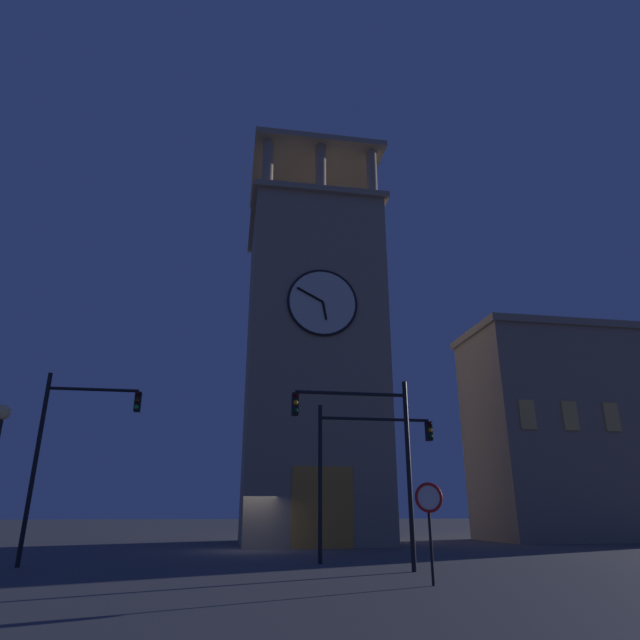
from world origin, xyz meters
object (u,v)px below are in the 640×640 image
object	(u,v)px
traffic_signal_near	(359,454)
traffic_signal_far	(69,437)
adjacent_wing_building	(580,431)
traffic_signal_mid	(371,440)
clocktower	(311,360)
no_horn_sign	(429,505)

from	to	relation	value
traffic_signal_near	traffic_signal_far	distance (m)	10.86
adjacent_wing_building	traffic_signal_mid	bearing A→B (deg)	39.93
adjacent_wing_building	traffic_signal_mid	world-z (taller)	adjacent_wing_building
traffic_signal_mid	clocktower	bearing A→B (deg)	-90.85
traffic_signal_near	no_horn_sign	world-z (taller)	traffic_signal_near
traffic_signal_mid	traffic_signal_far	xyz separation A→B (m)	(10.54, -3.53, 0.32)
clocktower	no_horn_sign	distance (m)	20.81
clocktower	no_horn_sign	bearing A→B (deg)	91.33
clocktower	traffic_signal_mid	bearing A→B (deg)	89.15
clocktower	traffic_signal_near	bearing A→B (deg)	90.29
no_horn_sign	traffic_signal_far	bearing A→B (deg)	-31.37
traffic_signal_mid	no_horn_sign	xyz separation A→B (m)	(-0.66, 3.30, -2.08)
traffic_signal_mid	no_horn_sign	bearing A→B (deg)	101.35
traffic_signal_near	traffic_signal_mid	xyz separation A→B (m)	(0.29, 3.03, 0.18)
traffic_signal_mid	traffic_signal_far	size ratio (longest dim) A/B	0.90
traffic_signal_mid	no_horn_sign	distance (m)	3.95
traffic_signal_far	traffic_signal_near	bearing A→B (deg)	177.34
clocktower	adjacent_wing_building	distance (m)	19.04
traffic_signal_mid	adjacent_wing_building	bearing A→B (deg)	-140.07
clocktower	no_horn_sign	size ratio (longest dim) A/B	10.88
adjacent_wing_building	traffic_signal_near	bearing A→B (deg)	34.48
traffic_signal_near	traffic_signal_mid	world-z (taller)	traffic_signal_mid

